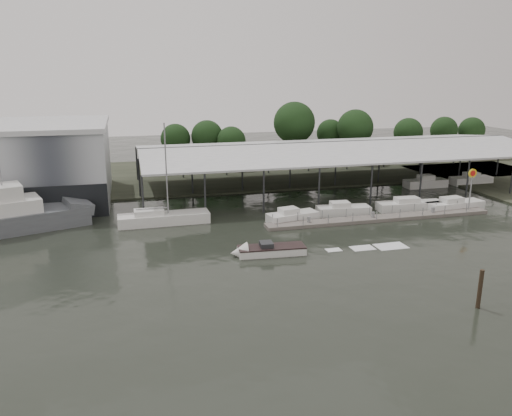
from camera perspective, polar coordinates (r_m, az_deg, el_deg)
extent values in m
plane|color=black|center=(46.16, 3.38, -6.15)|extent=(200.00, 200.00, 0.00)
cube|color=#3E4232|center=(85.55, -5.33, 3.91)|extent=(140.00, 30.00, 0.30)
cube|color=#AAB0B5|center=(73.24, -25.97, 4.42)|extent=(24.00, 20.00, 10.00)
cube|color=silver|center=(72.59, -26.45, 8.45)|extent=(24.50, 20.50, 0.60)
cube|color=#2A2D2F|center=(75.93, 9.21, 7.44)|extent=(58.00, 0.40, 0.30)
cylinder|color=#2A2D2F|center=(59.03, -12.81, 1.08)|extent=(0.24, 0.24, 5.50)
cylinder|color=#2A2D2F|center=(81.55, -13.46, 4.89)|extent=(0.24, 0.24, 5.50)
cylinder|color=#2A2D2F|center=(100.93, 21.76, 6.15)|extent=(0.24, 0.24, 5.50)
cube|color=slate|center=(60.58, 14.03, -1.14)|extent=(28.00, 2.00, 0.40)
cylinder|color=gray|center=(54.66, 2.45, -1.81)|extent=(0.10, 0.10, 1.20)
cylinder|color=gray|center=(68.21, 23.35, 0.39)|extent=(0.10, 0.10, 1.20)
cube|color=gray|center=(59.98, 13.22, -0.75)|extent=(0.30, 0.30, 0.70)
cylinder|color=gray|center=(66.53, 23.29, 1.56)|extent=(0.16, 0.16, 5.00)
cylinder|color=yellow|center=(66.04, 23.51, 3.67)|extent=(1.10, 0.12, 1.10)
cylinder|color=red|center=(65.98, 23.55, 3.66)|extent=(0.70, 0.05, 0.70)
cube|color=gray|center=(110.79, 23.84, 6.27)|extent=(10.00, 8.00, 4.00)
cube|color=#565A5F|center=(60.82, -25.74, -1.48)|extent=(15.92, 9.73, 2.40)
cube|color=#565A5F|center=(61.66, -19.79, 0.33)|extent=(4.34, 5.64, 1.74)
cube|color=silver|center=(60.29, -26.78, 0.03)|extent=(8.08, 6.34, 1.80)
cube|color=silver|center=(59.91, -26.98, 1.60)|extent=(4.60, 4.64, 1.61)
cylinder|color=gray|center=(59.46, -27.25, 3.84)|extent=(0.18, 0.18, 3.50)
cube|color=silver|center=(58.21, -10.46, -1.29)|extent=(10.36, 2.74, 1.40)
cube|color=silver|center=(57.86, -12.13, -0.55)|extent=(3.33, 1.84, 0.80)
cylinder|color=gray|center=(56.93, -10.22, 4.22)|extent=(0.16, 0.16, 10.63)
cylinder|color=gray|center=(57.75, -11.85, -0.05)|extent=(3.50, 0.17, 0.12)
cube|color=silver|center=(47.81, 1.78, -4.90)|extent=(6.57, 2.47, 0.90)
cone|color=silver|center=(47.28, -1.97, -5.14)|extent=(1.74, 2.11, 2.00)
cube|color=black|center=(47.68, 1.79, -4.45)|extent=(6.57, 2.53, 0.12)
cube|color=#2A2D2F|center=(47.49, 1.18, -4.21)|extent=(1.30, 1.49, 0.50)
cube|color=silver|center=(49.55, 8.85, -4.76)|extent=(2.30, 1.50, 0.04)
cube|color=silver|center=(50.58, 12.08, -4.50)|extent=(3.10, 2.00, 0.04)
cube|color=silver|center=(51.77, 15.16, -4.24)|extent=(3.90, 2.50, 0.04)
cube|color=silver|center=(58.27, 4.20, -1.06)|extent=(6.34, 3.29, 1.10)
cube|color=silver|center=(57.89, 3.75, -0.33)|extent=(2.38, 1.97, 0.70)
cube|color=silver|center=(61.80, 9.95, -0.30)|extent=(6.67, 2.86, 1.10)
cube|color=silver|center=(61.39, 9.56, 0.39)|extent=(2.42, 1.83, 0.70)
cube|color=silver|center=(65.94, 17.18, 0.23)|extent=(8.62, 2.78, 1.10)
cube|color=silver|center=(65.49, 16.86, 0.87)|extent=(3.07, 1.81, 0.70)
cube|color=silver|center=(67.92, 21.74, 0.24)|extent=(7.83, 2.79, 1.10)
cube|color=silver|center=(67.44, 21.47, 0.87)|extent=(2.81, 1.81, 0.70)
cylinder|color=#34281A|center=(40.54, 24.18, -8.83)|extent=(0.32, 0.32, 3.60)
cylinder|color=black|center=(91.78, -9.09, 5.70)|extent=(0.50, 0.50, 3.81)
sphere|color=#1E3B18|center=(91.28, -9.18, 7.82)|extent=(5.33, 5.33, 5.33)
cylinder|color=black|center=(91.47, -5.55, 5.88)|extent=(0.50, 0.50, 4.09)
sphere|color=#1E3B18|center=(90.95, -5.61, 8.17)|extent=(5.73, 5.73, 5.73)
cylinder|color=black|center=(89.42, -2.81, 5.58)|extent=(0.50, 0.50, 3.65)
sphere|color=#1E3B18|center=(88.93, -2.84, 7.66)|extent=(5.11, 5.11, 5.11)
cylinder|color=black|center=(95.21, 4.34, 6.72)|extent=(0.50, 0.50, 5.54)
sphere|color=#1E3B18|center=(94.60, 4.40, 9.70)|extent=(7.75, 7.75, 7.75)
cylinder|color=black|center=(100.32, 8.41, 6.54)|extent=(0.50, 0.50, 3.82)
sphere|color=#1E3B18|center=(99.86, 8.49, 8.48)|extent=(5.34, 5.34, 5.34)
cylinder|color=black|center=(97.47, 11.13, 6.47)|extent=(0.50, 0.50, 4.84)
sphere|color=#1E3B18|center=(96.92, 11.27, 9.01)|extent=(6.78, 6.78, 6.78)
cylinder|color=black|center=(102.74, 16.84, 6.30)|extent=(0.50, 0.50, 3.97)
sphere|color=#1E3B18|center=(102.29, 17.00, 8.27)|extent=(5.56, 5.56, 5.56)
cylinder|color=black|center=(110.30, 20.51, 6.54)|extent=(0.50, 0.50, 3.89)
sphere|color=#1E3B18|center=(109.89, 20.68, 8.34)|extent=(5.44, 5.44, 5.44)
cylinder|color=black|center=(113.57, 23.24, 6.47)|extent=(0.50, 0.50, 3.79)
sphere|color=#1E3B18|center=(113.17, 23.42, 8.17)|extent=(5.30, 5.30, 5.30)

